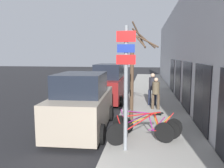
# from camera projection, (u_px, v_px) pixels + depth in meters

# --- Properties ---
(ground_plane) EXTENTS (80.00, 80.00, 0.00)m
(ground_plane) POSITION_uv_depth(u_px,v_px,m) (110.00, 102.00, 13.76)
(ground_plane) COLOR black
(sidewalk_curb) EXTENTS (3.20, 32.00, 0.15)m
(sidewalk_curb) POSITION_uv_depth(u_px,v_px,m) (151.00, 94.00, 16.10)
(sidewalk_curb) COLOR #9E9B93
(sidewalk_curb) RESTS_ON ground
(building_facade) EXTENTS (0.23, 32.00, 6.50)m
(building_facade) POSITION_uv_depth(u_px,v_px,m) (177.00, 51.00, 15.34)
(building_facade) COLOR #BCBCC1
(building_facade) RESTS_ON ground
(signpost) EXTENTS (0.53, 0.13, 3.56)m
(signpost) POSITION_uv_depth(u_px,v_px,m) (126.00, 84.00, 6.13)
(signpost) COLOR gray
(signpost) RESTS_ON sidewalk_curb
(bicycle_0) EXTENTS (2.40, 1.09, 0.97)m
(bicycle_0) POSITION_uv_depth(u_px,v_px,m) (146.00, 130.00, 6.89)
(bicycle_0) COLOR black
(bicycle_0) RESTS_ON sidewalk_curb
(bicycle_1) EXTENTS (2.07, 0.89, 0.91)m
(bicycle_1) POSITION_uv_depth(u_px,v_px,m) (142.00, 127.00, 7.25)
(bicycle_1) COLOR black
(bicycle_1) RESTS_ON sidewalk_curb
(bicycle_2) EXTENTS (2.12, 0.53, 0.85)m
(bicycle_2) POSITION_uv_depth(u_px,v_px,m) (146.00, 126.00, 7.40)
(bicycle_2) COLOR black
(bicycle_2) RESTS_ON sidewalk_curb
(parked_car_0) EXTENTS (2.23, 4.31, 2.24)m
(parked_car_0) POSITION_uv_depth(u_px,v_px,m) (82.00, 104.00, 8.38)
(parked_car_0) COLOR gray
(parked_car_0) RESTS_ON ground
(parked_car_1) EXTENTS (1.96, 4.55, 2.36)m
(parked_car_1) POSITION_uv_depth(u_px,v_px,m) (110.00, 84.00, 13.78)
(parked_car_1) COLOR maroon
(parked_car_1) RESTS_ON ground
(pedestrian_near) EXTENTS (0.42, 0.36, 1.63)m
(pedestrian_near) POSITION_uv_depth(u_px,v_px,m) (156.00, 91.00, 11.09)
(pedestrian_near) COLOR #4C3D2D
(pedestrian_near) RESTS_ON sidewalk_curb
(pedestrian_far) EXTENTS (0.47, 0.39, 1.77)m
(pedestrian_far) POSITION_uv_depth(u_px,v_px,m) (153.00, 87.00, 12.00)
(pedestrian_far) COLOR #1E2338
(pedestrian_far) RESTS_ON sidewalk_curb
(street_tree) EXTENTS (1.12, 1.11, 4.09)m
(street_tree) POSITION_uv_depth(u_px,v_px,m) (134.00, 76.00, 8.93)
(street_tree) COLOR #4C3828
(street_tree) RESTS_ON sidewalk_curb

